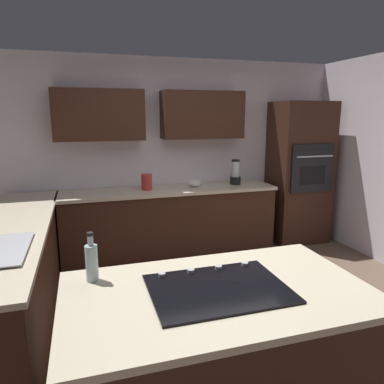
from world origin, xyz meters
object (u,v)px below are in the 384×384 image
Objects in this scene: cooktop at (218,288)px; kettle at (147,182)px; wall_oven at (299,173)px; blender at (235,174)px; mixing_bowl at (194,183)px; oil_bottle at (92,261)px.

kettle is (-0.10, -2.83, 0.09)m from cooktop.
kettle is at bearing -91.96° from cooktop.
wall_oven is 1.00m from blender.
mixing_bowl is at bearing -104.79° from cooktop.
blender is 1.18× the size of oil_bottle.
cooktop is 4.16× the size of mixing_bowl.
oil_bottle is (3.01, 2.47, -0.00)m from wall_oven.
oil_bottle is at bearing 39.40° from wall_oven.
blender is at bearing -2.07° from wall_oven.
oil_bottle reaches higher than mixing_bowl.
mixing_bowl is at bearing -0.00° from blender.
kettle reaches higher than mixing_bowl.
kettle reaches higher than cooktop.
cooktop is 2.83m from kettle.
kettle is at bearing -0.92° from wall_oven.
blender reaches higher than kettle.
cooktop is at bearing 154.49° from oil_bottle.
cooktop is 2.18× the size of blender.
mixing_bowl is 0.90× the size of kettle.
oil_bottle reaches higher than cooktop.
oil_bottle is at bearing 51.29° from blender.
wall_oven reaches higher than kettle.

